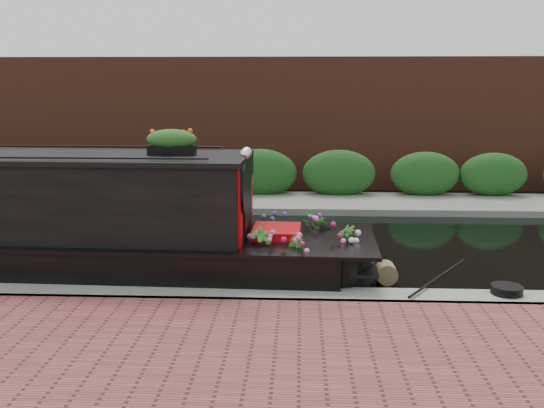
{
  "coord_description": "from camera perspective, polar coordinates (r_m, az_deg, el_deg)",
  "views": [
    {
      "loc": [
        1.1,
        -11.72,
        3.3
      ],
      "look_at": [
        0.58,
        -0.6,
        1.03
      ],
      "focal_mm": 40.0,
      "sensor_mm": 36.0,
      "label": 1
    }
  ],
  "objects": [
    {
      "name": "far_hedge",
      "position": [
        17.17,
        -1.05,
        0.47
      ],
      "size": [
        40.0,
        1.1,
        2.8
      ],
      "primitive_type": "cube",
      "color": "#1A4919",
      "rests_on": "ground"
    },
    {
      "name": "near_bank_coping",
      "position": [
        9.11,
        -4.52,
        -9.74
      ],
      "size": [
        40.0,
        0.6,
        0.5
      ],
      "primitive_type": "cube",
      "color": "gray",
      "rests_on": "ground"
    },
    {
      "name": "far_brick_wall",
      "position": [
        19.24,
        -0.65,
        1.67
      ],
      "size": [
        40.0,
        1.0,
        8.0
      ],
      "primitive_type": "cube",
      "color": "#5B2C1E",
      "rests_on": "ground"
    },
    {
      "name": "coiled_mooring_rope",
      "position": [
        9.55,
        21.23,
        -7.52
      ],
      "size": [
        0.46,
        0.46,
        0.12
      ],
      "primitive_type": "cylinder",
      "color": "black",
      "rests_on": "near_bank_coping"
    },
    {
      "name": "rope_fender",
      "position": [
        10.28,
        10.7,
        -6.37
      ],
      "size": [
        0.35,
        0.35,
        0.35
      ],
      "primitive_type": "cylinder",
      "rotation": [
        1.57,
        0.0,
        0.0
      ],
      "color": "olive",
      "rests_on": "ground"
    },
    {
      "name": "ground",
      "position": [
        12.22,
        -2.6,
        -4.13
      ],
      "size": [
        80.0,
        80.0,
        0.0
      ],
      "primitive_type": "plane",
      "color": "black",
      "rests_on": "ground"
    },
    {
      "name": "far_bank_path",
      "position": [
        16.29,
        -1.26,
        -0.14
      ],
      "size": [
        40.0,
        2.4,
        0.34
      ],
      "primitive_type": "cube",
      "color": "slate",
      "rests_on": "ground"
    },
    {
      "name": "narrowboat",
      "position": [
        11.13,
        -23.49,
        -2.33
      ],
      "size": [
        11.74,
        2.39,
        2.75
      ],
      "rotation": [
        0.0,
        0.0,
        -0.03
      ],
      "color": "black",
      "rests_on": "ground"
    }
  ]
}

